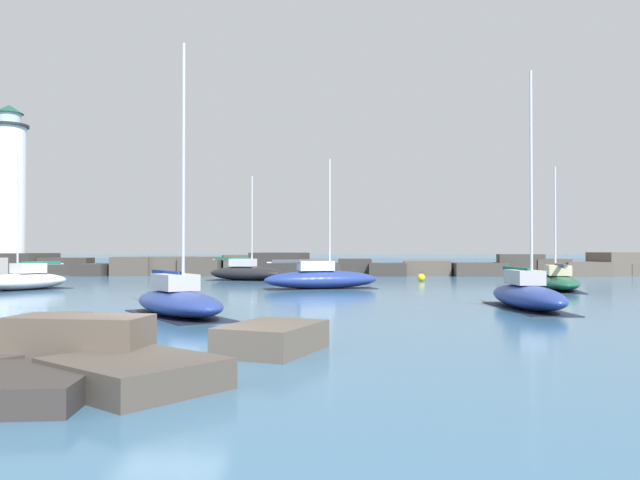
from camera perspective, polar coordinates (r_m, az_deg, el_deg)
The scene contains 12 objects.
ground_plane at distance 15.15m, azimuth -13.53°, elevation -10.91°, with size 600.00×600.00×0.00m, color #3D6B8E.
open_sea_beyond at distance 122.95m, azimuth -0.22°, elevation -2.07°, with size 400.00×116.00×0.01m.
breakwater_jetty at distance 63.16m, azimuth -2.02°, elevation -2.43°, with size 70.16×6.88×2.33m.
lighthouse at distance 72.09m, azimuth -26.61°, elevation 3.38°, with size 4.57×4.57×17.59m.
foreground_rocks at distance 14.50m, azimuth -19.04°, elevation -9.85°, with size 8.97×9.58×1.23m.
sailboat_moored_0 at distance 41.56m, azimuth 0.07°, elevation -3.53°, with size 8.03×4.23×8.71m.
sailboat_moored_1 at distance 43.22m, azimuth 20.85°, elevation -3.53°, with size 3.84×7.97×8.09m.
sailboat_moored_2 at distance 44.82m, azimuth -25.41°, elevation -3.33°, with size 5.13×6.49×8.73m.
sailboat_moored_3 at distance 25.54m, azimuth -12.86°, elevation -5.39°, with size 5.88×7.00×10.76m.
sailboat_moored_5 at distance 52.96m, azimuth -6.77°, elevation -2.96°, with size 7.17×4.37×8.80m.
sailboat_moored_6 at distance 29.25m, azimuth 18.40°, elevation -4.73°, with size 2.50×7.26×10.47m.
mooring_buoy_orange_near at distance 52.12m, azimuth 9.25°, elevation -3.40°, with size 0.63×0.63×0.83m.
Camera 1 is at (3.88, -14.40, 2.66)m, focal length 35.00 mm.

